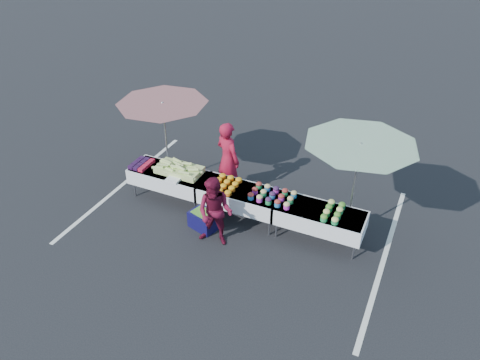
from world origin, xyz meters
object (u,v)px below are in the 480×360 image
at_px(customer, 215,212).
at_px(umbrella_left, 163,110).
at_px(umbrella_right, 359,152).
at_px(storage_bin, 204,220).
at_px(vendor, 228,159).
at_px(table_left, 170,177).
at_px(table_center, 240,196).
at_px(table_right, 320,217).

bearing_deg(customer, umbrella_left, 138.00).
xyz_separation_m(customer, umbrella_right, (2.43, 1.37, 1.26)).
xyz_separation_m(customer, storage_bin, (-0.46, 0.32, -0.57)).
height_order(vendor, umbrella_left, umbrella_left).
height_order(table_left, customer, customer).
bearing_deg(vendor, customer, 131.30).
relative_size(table_center, umbrella_left, 0.72).
distance_m(table_left, storage_bin, 1.45).
bearing_deg(table_left, table_center, 0.00).
bearing_deg(vendor, umbrella_left, 30.29).
xyz_separation_m(table_center, storage_bin, (-0.56, -0.65, -0.38)).
xyz_separation_m(table_right, umbrella_left, (-4.01, 0.59, 1.37)).
bearing_deg(table_left, umbrella_right, 5.54).
xyz_separation_m(table_left, table_right, (3.60, 0.00, 0.00)).
xyz_separation_m(table_right, vendor, (-2.47, 0.78, 0.35)).
bearing_deg(table_left, storage_bin, -27.68).
height_order(table_center, vendor, vendor).
bearing_deg(storage_bin, umbrella_left, 159.28).
relative_size(table_center, vendor, 1.00).
bearing_deg(table_center, customer, -96.08).
xyz_separation_m(vendor, umbrella_left, (-1.54, -0.19, 1.03)).
relative_size(table_right, storage_bin, 2.67).
distance_m(umbrella_left, umbrella_right, 4.54).
height_order(table_left, storage_bin, table_left).
bearing_deg(storage_bin, umbrella_right, 36.22).
bearing_deg(customer, table_center, 78.45).
distance_m(customer, umbrella_right, 3.06).
height_order(table_right, umbrella_right, umbrella_right).
xyz_separation_m(table_left, vendor, (1.13, 0.78, 0.35)).
height_order(umbrella_right, storage_bin, umbrella_right).
bearing_deg(table_right, umbrella_left, 171.61).
bearing_deg(vendor, table_right, -174.13).
bearing_deg(vendor, umbrella_right, -163.84).
height_order(table_right, storage_bin, table_right).
distance_m(vendor, customer, 1.85).
relative_size(vendor, storage_bin, 2.67).
bearing_deg(umbrella_left, customer, -36.53).
xyz_separation_m(customer, umbrella_left, (-2.11, 1.56, 1.18)).
relative_size(table_right, umbrella_left, 0.72).
relative_size(table_left, customer, 1.20).
relative_size(table_left, table_center, 1.00).
bearing_deg(table_center, table_right, 0.00).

